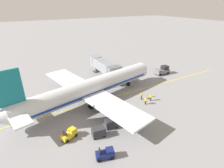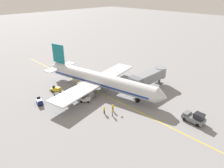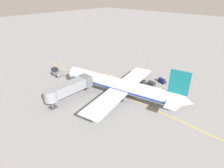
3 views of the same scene
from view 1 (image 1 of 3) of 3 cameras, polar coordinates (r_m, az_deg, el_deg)
The scene contains 14 objects.
ground_plane at distance 37.82m, azimuth -5.87°, elevation -5.97°, with size 400.00×400.00×0.00m, color gray.
gate_lead_in_line at distance 37.81m, azimuth -5.87°, elevation -5.97°, with size 0.24×80.00×0.01m, color gold.
parked_airliner at distance 36.87m, azimuth -6.92°, elevation -1.24°, with size 30.43×37.11×10.63m.
jet_bridge at distance 48.73m, azimuth -2.63°, elevation 5.90°, with size 13.51×3.50×4.98m.
pushback_tractor at distance 54.09m, azimuth 15.98°, elevation 4.25°, with size 2.29×4.44×2.40m.
baggage_tug_lead at distance 29.27m, azimuth -13.62°, elevation -15.48°, with size 2.05×2.77×1.62m.
baggage_tug_trailing at distance 33.93m, azimuth 1.15°, elevation -8.38°, with size 2.54×2.68×1.62m.
baggage_tug_spare at distance 25.69m, azimuth -2.10°, elevation -21.63°, with size 1.84×2.73×1.62m.
baggage_cart_front at distance 30.35m, azimuth -0.26°, elevation -12.39°, with size 1.58×2.96×1.58m.
baggage_cart_second_in_train at distance 28.69m, azimuth -4.35°, elevation -15.06°, with size 1.58×2.96×1.58m.
ground_crew_wing_walker at distance 37.19m, azimuth 10.85°, elevation -5.19°, with size 0.73×0.28×1.69m.
ground_crew_loader at distance 38.73m, azimuth 12.43°, elevation -4.06°, with size 0.63×0.51×1.69m.
ground_crew_marshaller at distance 38.88m, azimuth 9.55°, elevation -3.67°, with size 0.38×0.70×1.69m.
safety_cone_nose_left at distance 40.85m, azimuth 13.22°, elevation -3.59°, with size 0.36×0.36×0.59m.
Camera 1 is at (29.91, -12.66, 19.37)m, focal length 28.26 mm.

